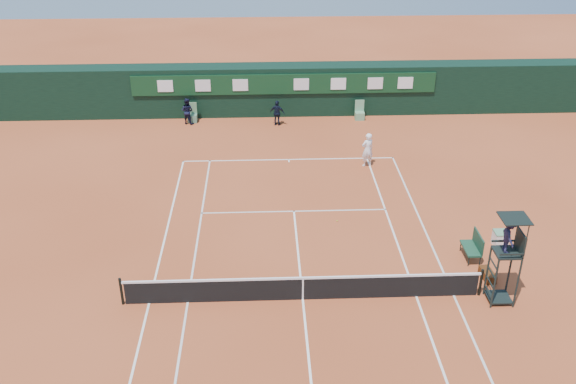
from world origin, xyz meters
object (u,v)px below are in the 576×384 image
object	(u,v)px
tennis_net	(303,288)
cooler	(500,239)
umpire_chair	(509,242)
player_bench	(474,245)
player	(367,150)

from	to	relation	value
tennis_net	cooler	bearing A→B (deg)	21.45
umpire_chair	cooler	distance (m)	4.37
player_bench	player	distance (m)	9.09
player_bench	player	bearing A→B (deg)	108.70
tennis_net	player	size ratio (longest dim) A/B	7.20
cooler	player	size ratio (longest dim) A/B	0.36
player	cooler	bearing A→B (deg)	97.36
tennis_net	player_bench	distance (m)	7.27
tennis_net	cooler	size ratio (longest dim) A/B	20.00
umpire_chair	player_bench	size ratio (longest dim) A/B	2.85
umpire_chair	player	bearing A→B (deg)	104.94
cooler	tennis_net	bearing A→B (deg)	-158.55
tennis_net	player	world-z (taller)	player
umpire_chair	cooler	size ratio (longest dim) A/B	5.30
tennis_net	player_bench	xyz separation A→B (m)	(6.87, 2.38, 0.09)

